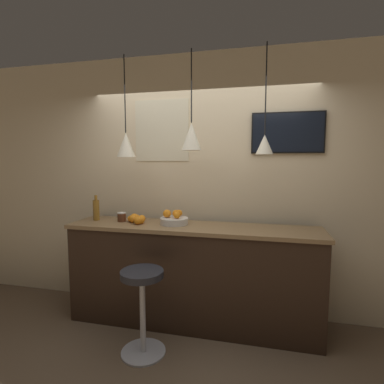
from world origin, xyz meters
name	(u,v)px	position (x,y,z in m)	size (l,w,h in m)	color
ground_plane	(179,353)	(0.00, 0.00, 0.00)	(14.00, 14.00, 0.00)	brown
back_wall	(200,185)	(0.00, 0.91, 1.45)	(8.00, 0.06, 2.90)	beige
service_counter	(192,275)	(0.00, 0.52, 0.53)	(2.61, 0.56, 1.05)	black
bar_stool	(142,296)	(-0.31, -0.07, 0.53)	(0.40, 0.40, 0.77)	#B7B7BC
fruit_bowl	(174,219)	(-0.20, 0.56, 1.11)	(0.30, 0.30, 0.15)	beige
orange_pile	(136,219)	(-0.64, 0.55, 1.10)	(0.23, 0.24, 0.09)	orange
juice_bottle	(96,210)	(-1.12, 0.55, 1.17)	(0.07, 0.07, 0.28)	olive
spread_jar	(122,217)	(-0.81, 0.55, 1.10)	(0.09, 0.09, 0.10)	#562D19
pendant_lamp_left	(126,144)	(-0.71, 0.50, 1.89)	(0.19, 0.19, 1.04)	black
pendant_lamp_middle	(191,136)	(0.00, 0.50, 1.96)	(0.20, 0.20, 0.98)	black
pendant_lamp_right	(265,143)	(0.71, 0.50, 1.89)	(0.16, 0.16, 1.02)	black
mounted_tv	(288,133)	(0.94, 0.86, 2.01)	(0.73, 0.04, 0.42)	black
wall_poster	(162,131)	(-0.44, 0.87, 2.06)	(0.64, 0.01, 0.69)	beige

